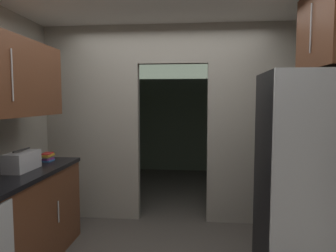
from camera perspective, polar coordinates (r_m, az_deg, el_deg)
The scene contains 6 objects.
kitchen_partition at distance 3.94m, azimuth 0.20°, elevation 1.33°, with size 3.35×0.12×2.58m.
adjoining_room_shell at distance 5.95m, azimuth 2.02°, elevation 1.79°, with size 3.35×3.00×2.58m.
refrigerator at distance 2.84m, azimuth 24.90°, elevation -9.45°, with size 0.74×0.71×1.84m.
upper_cabinet_fridgeside at distance 3.00m, azimuth 29.07°, elevation 16.12°, with size 0.36×0.81×0.69m.
boombox at distance 3.19m, azimuth -26.22°, elevation -6.06°, with size 0.20×0.38×0.21m.
book_stack at distance 3.57m, azimuth -22.20°, elevation -5.52°, with size 0.13×0.16×0.09m.
Camera 1 is at (0.34, -2.51, 1.59)m, focal length 31.82 mm.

